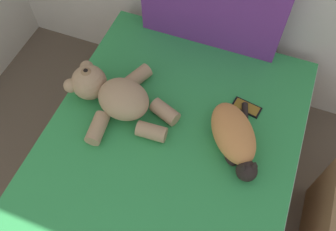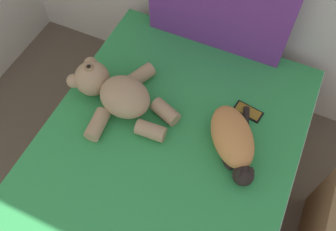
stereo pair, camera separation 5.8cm
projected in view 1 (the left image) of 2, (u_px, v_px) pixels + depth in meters
bed at (156, 197)px, 1.91m from camera, size 1.28×2.00×0.52m
patterned_cushion at (212, 6)px, 1.95m from camera, size 0.79×0.11×0.49m
cat at (235, 137)px, 1.72m from camera, size 0.35×0.43×0.15m
teddy_bear at (114, 95)px, 1.83m from camera, size 0.61×0.53×0.20m
cell_phone at (247, 107)px, 1.89m from camera, size 0.16×0.10×0.01m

